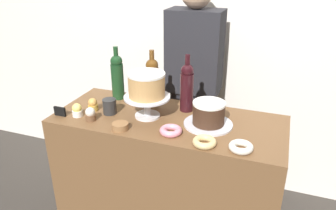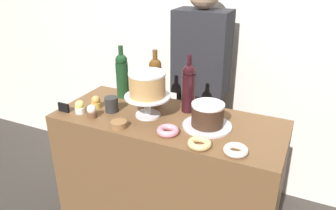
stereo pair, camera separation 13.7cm
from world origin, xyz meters
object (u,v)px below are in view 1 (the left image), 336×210
Objects in this scene: cupcake_caramel at (93,105)px; coffee_cup_ceramic at (110,106)px; donut_pink at (171,131)px; wine_bottle_green at (117,76)px; cupcake_lemon at (77,110)px; donut_glazed at (204,142)px; wine_bottle_amber at (152,80)px; price_sign_chalkboard at (60,111)px; donut_sugar at (241,147)px; cookie_stack at (120,126)px; cupcake_vanilla at (90,114)px; white_layer_cake at (147,85)px; barista_figure at (193,91)px; wine_bottle_dark_red at (187,87)px; cake_stand_pedestal at (147,103)px; chocolate_round_cake at (209,113)px.

coffee_cup_ceramic is at bearing -1.52° from cupcake_caramel.
donut_pink is at bearing -14.33° from coffee_cup_ceramic.
wine_bottle_green reaches higher than coffee_cup_ceramic.
cupcake_lemon is 0.74m from donut_glazed.
price_sign_chalkboard is at bearing -140.96° from wine_bottle_amber.
donut_sugar is 0.61m from cookie_stack.
cookie_stack is (-0.61, -0.01, 0.00)m from donut_sugar.
coffee_cup_ceramic reaches higher than cupcake_lemon.
cookie_stack is (0.29, -0.06, -0.02)m from cupcake_lemon.
cupcake_vanilla is at bearing -178.77° from donut_pink.
cupcake_vanilla is 0.45m from donut_pink.
white_layer_cake reaches higher than coffee_cup_ceramic.
wine_bottle_green is 0.34m from cupcake_lemon.
cupcake_lemon is 0.66× the size of donut_glazed.
cookie_stack is at bearing -10.31° from cupcake_vanilla.
donut_sugar is 0.07× the size of barista_figure.
cupcake_caramel is at bearing 149.22° from cookie_stack.
price_sign_chalkboard is at bearing 176.15° from cookie_stack.
cupcake_caramel is at bearing -174.34° from white_layer_cake.
cupcake_caramel is at bearing 66.70° from cupcake_lemon.
cookie_stack is at bearing -126.56° from wine_bottle_dark_red.
donut_glazed is at bearing -3.62° from cupcake_vanilla.
cupcake_vanilla is 0.12m from coffee_cup_ceramic.
cake_stand_pedestal is 2.94× the size of coffee_cup_ceramic.
cake_stand_pedestal is 0.42m from donut_glazed.
chocolate_round_cake is 0.81m from price_sign_chalkboard.
price_sign_chalkboard is at bearing -161.11° from cake_stand_pedestal.
cupcake_vanilla reaches higher than price_sign_chalkboard.
cookie_stack is at bearing -179.14° from donut_sugar.
price_sign_chalkboard is (-0.41, -0.34, -0.12)m from wine_bottle_amber.
chocolate_round_cake reaches higher than cupcake_vanilla.
chocolate_round_cake is 0.46m from cookie_stack.
coffee_cup_ceramic is at bearing 31.28° from cupcake_lemon.
coffee_cup_ceramic is at bearing -170.70° from cake_stand_pedestal.
coffee_cup_ceramic reaches higher than cookie_stack.
cupcake_caramel is 0.66× the size of donut_sugar.
coffee_cup_ceramic is (0.05, 0.11, 0.01)m from cupcake_vanilla.
wine_bottle_dark_red is 0.49m from barista_figure.
donut_sugar is 1.32× the size of coffee_cup_ceramic.
cake_stand_pedestal reaches higher than cupcake_caramel.
white_layer_cake is at bearing 28.72° from cupcake_vanilla.
wine_bottle_amber is (0.23, -0.00, 0.00)m from wine_bottle_green.
cake_stand_pedestal is 3.37× the size of cupcake_caramel.
cookie_stack is (-0.03, -0.36, -0.13)m from wine_bottle_amber.
wine_bottle_green is at bearing 150.25° from donut_glazed.
price_sign_chalkboard reaches higher than cookie_stack.
cupcake_vanilla is 0.64m from donut_glazed.
cake_stand_pedestal reaches higher than coffee_cup_ceramic.
donut_glazed is (0.73, -0.06, -0.02)m from cupcake_lemon.
white_layer_cake is 0.33m from wine_bottle_green.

